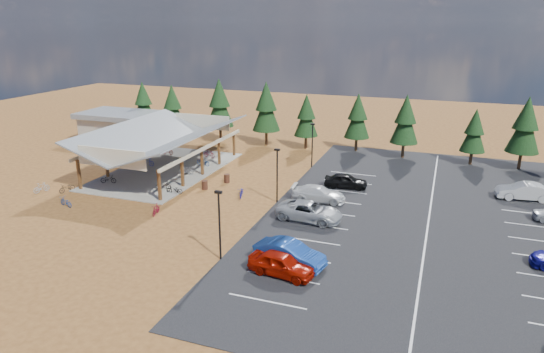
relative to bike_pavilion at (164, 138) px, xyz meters
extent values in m
plane|color=brown|center=(10.00, -7.00, -3.82)|extent=(140.00, 140.00, 0.00)
cube|color=black|center=(28.50, -4.00, -3.80)|extent=(27.00, 44.00, 0.04)
cube|color=gray|center=(0.00, 0.00, -3.77)|extent=(10.60, 18.60, 0.10)
cube|color=#4F2F16|center=(-4.60, -8.40, -2.22)|extent=(0.25, 0.25, 3.00)
cube|color=#4F2F16|center=(-4.60, -4.20, -2.22)|extent=(0.25, 0.25, 3.00)
cube|color=#4F2F16|center=(-4.60, 0.00, -2.22)|extent=(0.25, 0.25, 3.00)
cube|color=#4F2F16|center=(-4.60, 4.20, -2.22)|extent=(0.25, 0.25, 3.00)
cube|color=#4F2F16|center=(-4.60, 8.40, -2.22)|extent=(0.25, 0.25, 3.00)
cube|color=#4F2F16|center=(4.60, -8.40, -2.22)|extent=(0.25, 0.25, 3.00)
cube|color=#4F2F16|center=(4.60, -4.20, -2.22)|extent=(0.25, 0.25, 3.00)
cube|color=#4F2F16|center=(4.60, 0.00, -2.22)|extent=(0.25, 0.25, 3.00)
cube|color=#4F2F16|center=(4.60, 4.20, -2.22)|extent=(0.25, 0.25, 3.00)
cube|color=#4F2F16|center=(4.60, 8.40, -2.22)|extent=(0.25, 0.25, 3.00)
cube|color=beige|center=(-5.00, 0.00, -0.72)|extent=(0.22, 18.00, 0.35)
cube|color=beige|center=(5.00, 0.00, -0.72)|extent=(0.22, 18.00, 0.35)
cube|color=slate|center=(-2.90, 0.00, 0.18)|extent=(5.85, 19.40, 2.13)
cube|color=slate|center=(2.90, 0.00, 0.18)|extent=(5.85, 19.40, 2.13)
cube|color=beige|center=(0.00, -9.00, 0.08)|extent=(7.50, 0.15, 1.80)
cube|color=beige|center=(0.00, 9.00, 0.08)|extent=(7.50, 0.15, 1.80)
cube|color=#ADA593|center=(-14.00, 11.00, -2.22)|extent=(10.00, 6.00, 3.20)
cube|color=slate|center=(-14.00, 11.00, -0.27)|extent=(11.00, 7.00, 0.70)
cylinder|color=black|center=(15.00, -17.00, -1.32)|extent=(0.14, 0.14, 5.00)
cube|color=black|center=(15.00, -17.00, 1.23)|extent=(0.50, 0.25, 0.18)
cylinder|color=black|center=(15.00, -5.00, -1.32)|extent=(0.14, 0.14, 5.00)
cube|color=black|center=(15.00, -5.00, 1.23)|extent=(0.50, 0.25, 0.18)
cylinder|color=black|center=(15.00, 7.00, -1.32)|extent=(0.14, 0.14, 5.00)
cube|color=black|center=(15.00, 7.00, 1.23)|extent=(0.50, 0.25, 0.18)
cylinder|color=#3D2116|center=(6.99, -4.04, -3.37)|extent=(0.60, 0.60, 0.90)
cylinder|color=#3D2116|center=(8.16, -1.35, -3.37)|extent=(0.60, 0.60, 0.90)
cylinder|color=#382314|center=(-13.28, 15.77, -2.89)|extent=(0.36, 0.36, 1.87)
cone|color=black|center=(-13.28, 15.77, 0.28)|extent=(3.29, 3.29, 4.48)
cone|color=black|center=(-13.28, 15.77, 2.15)|extent=(2.54, 2.54, 3.36)
cylinder|color=#382314|center=(-7.35, 14.11, -2.89)|extent=(0.36, 0.36, 1.87)
cone|color=black|center=(-7.35, 14.11, 0.28)|extent=(3.29, 3.29, 4.48)
cone|color=black|center=(-7.35, 14.11, 2.15)|extent=(2.54, 2.54, 3.36)
cylinder|color=#382314|center=(-0.42, 14.96, -2.76)|extent=(0.36, 0.36, 2.12)
cone|color=black|center=(-0.42, 14.96, 0.85)|extent=(3.74, 3.74, 5.09)
cone|color=black|center=(-0.42, 14.96, 2.97)|extent=(2.89, 2.89, 3.82)
cylinder|color=#382314|center=(6.46, 14.87, -2.78)|extent=(0.36, 0.36, 2.09)
cone|color=black|center=(6.46, 14.87, 0.78)|extent=(3.68, 3.68, 5.02)
cone|color=black|center=(6.46, 14.87, 2.87)|extent=(2.85, 2.85, 3.77)
cylinder|color=#382314|center=(11.96, 14.99, -2.95)|extent=(0.36, 0.36, 1.76)
cone|color=black|center=(11.96, 14.99, 0.04)|extent=(3.09, 3.09, 4.21)
cone|color=black|center=(11.96, 14.99, 1.79)|extent=(2.39, 2.39, 3.16)
cylinder|color=#382314|center=(18.42, 15.99, -2.91)|extent=(0.36, 0.36, 1.83)
cone|color=black|center=(18.42, 15.99, 0.19)|extent=(3.21, 3.21, 4.38)
cone|color=black|center=(18.42, 15.99, 2.02)|extent=(2.48, 2.48, 3.29)
cylinder|color=#382314|center=(24.40, 14.81, -2.87)|extent=(0.36, 0.36, 1.90)
cone|color=black|center=(24.40, 14.81, 0.36)|extent=(3.35, 3.35, 4.57)
cone|color=black|center=(24.40, 14.81, 2.26)|extent=(2.59, 2.59, 3.42)
cylinder|color=#382314|center=(32.19, 14.45, -3.02)|extent=(0.36, 0.36, 1.61)
cone|color=black|center=(32.19, 14.45, -0.27)|extent=(2.84, 2.84, 3.87)
cone|color=black|center=(32.19, 14.45, 1.34)|extent=(2.20, 2.20, 2.91)
cylinder|color=#382314|center=(37.33, 14.38, -2.81)|extent=(0.36, 0.36, 2.02)
cone|color=black|center=(37.33, 14.38, 0.62)|extent=(3.56, 3.56, 4.85)
cone|color=black|center=(37.33, 14.38, 2.64)|extent=(2.75, 2.75, 3.64)
imported|color=black|center=(-3.13, -5.97, -3.30)|extent=(1.71, 1.06, 0.85)
imported|color=gray|center=(-3.18, -0.90, -3.23)|extent=(1.66, 0.56, 0.99)
imported|color=#253098|center=(-3.00, 0.71, -3.23)|extent=(1.90, 0.74, 0.98)
imported|color=maroon|center=(-3.38, 5.86, -3.25)|extent=(1.60, 0.48, 0.96)
imported|color=black|center=(3.25, -5.70, -3.32)|extent=(1.64, 1.01, 0.81)
imported|color=gray|center=(2.99, -0.74, -3.20)|extent=(1.78, 0.61, 1.05)
imported|color=navy|center=(3.09, 3.03, -3.25)|extent=(1.88, 0.96, 0.94)
imported|color=maroon|center=(2.19, 6.33, -3.24)|extent=(1.67, 0.72, 0.97)
imported|color=black|center=(-5.38, -9.41, -3.39)|extent=(1.02, 1.74, 0.87)
imported|color=#96989F|center=(-7.69, -10.33, -3.33)|extent=(0.95, 1.70, 0.98)
imported|color=navy|center=(-2.67, -12.57, -3.38)|extent=(1.77, 1.03, 0.88)
imported|color=maroon|center=(6.11, -11.43, -3.35)|extent=(0.77, 1.65, 0.96)
imported|color=navy|center=(11.31, -4.77, -3.35)|extent=(1.15, 1.92, 0.95)
imported|color=black|center=(4.85, -6.27, -3.38)|extent=(1.73, 0.74, 0.88)
imported|color=#9F1103|center=(19.78, -17.64, -3.01)|extent=(4.75, 2.44, 1.55)
imported|color=navy|center=(19.85, -16.16, -2.95)|extent=(5.31, 2.74, 1.67)
imported|color=#A0A3A8|center=(18.98, -8.09, -3.00)|extent=(5.78, 2.98, 1.56)
imported|color=silver|center=(18.56, -3.47, -3.06)|extent=(5.12, 2.40, 1.45)
imported|color=black|center=(20.17, 1.19, -3.06)|extent=(4.44, 2.23, 1.45)
imported|color=silver|center=(36.57, 3.58, -2.98)|extent=(5.04, 2.23, 1.61)
camera|label=1|loc=(28.98, -44.76, 12.32)|focal=32.00mm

